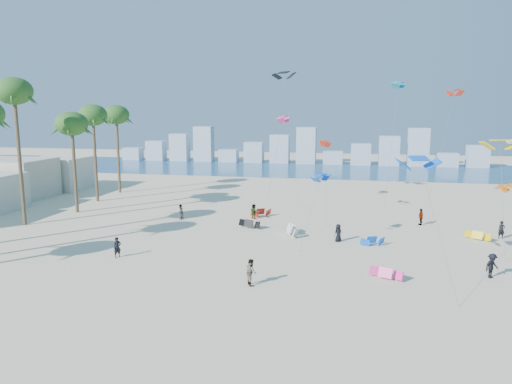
# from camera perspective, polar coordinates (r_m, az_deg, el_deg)

# --- Properties ---
(ground) EXTENTS (220.00, 220.00, 0.00)m
(ground) POSITION_cam_1_polar(r_m,az_deg,el_deg) (32.83, -11.05, -12.32)
(ground) COLOR beige
(ground) RESTS_ON ground
(ocean) EXTENTS (220.00, 220.00, 0.00)m
(ocean) POSITION_cam_1_polar(r_m,az_deg,el_deg) (101.44, 4.69, 2.85)
(ocean) COLOR navy
(ocean) RESTS_ON ground
(kitesurfer_near) EXTENTS (0.74, 0.76, 1.75)m
(kitesurfer_near) POSITION_cam_1_polar(r_m,az_deg,el_deg) (41.80, -16.35, -6.41)
(kitesurfer_near) COLOR black
(kitesurfer_near) RESTS_ON ground
(kitesurfer_mid) EXTENTS (1.07, 1.15, 1.89)m
(kitesurfer_mid) POSITION_cam_1_polar(r_m,az_deg,el_deg) (34.07, -0.60, -9.60)
(kitesurfer_mid) COLOR gray
(kitesurfer_mid) RESTS_ON ground
(kitesurfers_far) EXTENTS (34.12, 17.40, 1.87)m
(kitesurfers_far) POSITION_cam_1_polar(r_m,az_deg,el_deg) (47.54, 10.79, -4.23)
(kitesurfers_far) COLOR black
(kitesurfers_far) RESTS_ON ground
(grounded_kites) EXTENTS (25.24, 21.09, 0.97)m
(grounded_kites) POSITION_cam_1_polar(r_m,az_deg,el_deg) (46.86, 8.17, -4.93)
(grounded_kites) COLOR black
(grounded_kites) RESTS_ON ground
(flying_kites) EXTENTS (28.29, 32.52, 17.66)m
(flying_kites) POSITION_cam_1_polar(r_m,az_deg,el_deg) (50.81, 15.28, 8.49)
(flying_kites) COLOR blue
(flying_kites) RESTS_ON ground
(palm_row) EXTENTS (6.34, 44.80, 15.66)m
(palm_row) POSITION_cam_1_polar(r_m,az_deg,el_deg) (55.58, -26.14, 8.06)
(palm_row) COLOR brown
(palm_row) RESTS_ON ground
(distant_skyline) EXTENTS (85.00, 3.00, 8.40)m
(distant_skyline) POSITION_cam_1_polar(r_m,az_deg,el_deg) (111.15, 4.73, 5.05)
(distant_skyline) COLOR #9EADBF
(distant_skyline) RESTS_ON ground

